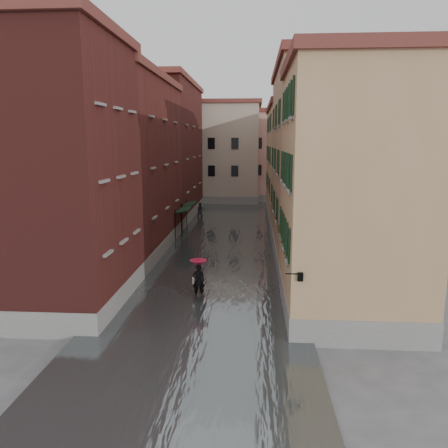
% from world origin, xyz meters
% --- Properties ---
extents(ground, '(120.00, 120.00, 0.00)m').
position_xyz_m(ground, '(0.00, 0.00, 0.00)').
color(ground, '#555658').
rests_on(ground, ground).
extents(floodwater, '(10.00, 60.00, 0.20)m').
position_xyz_m(floodwater, '(0.00, 13.00, 0.10)').
color(floodwater, '#51595A').
rests_on(floodwater, ground).
extents(building_left_near, '(6.00, 8.00, 13.00)m').
position_xyz_m(building_left_near, '(-7.00, -2.00, 6.50)').
color(building_left_near, maroon).
rests_on(building_left_near, ground).
extents(building_left_mid, '(6.00, 14.00, 12.50)m').
position_xyz_m(building_left_mid, '(-7.00, 9.00, 6.25)').
color(building_left_mid, '#5B231C').
rests_on(building_left_mid, ground).
extents(building_left_far, '(6.00, 16.00, 14.00)m').
position_xyz_m(building_left_far, '(-7.00, 24.00, 7.00)').
color(building_left_far, maroon).
rests_on(building_left_far, ground).
extents(building_right_near, '(6.00, 8.00, 11.50)m').
position_xyz_m(building_right_near, '(7.00, -2.00, 5.75)').
color(building_right_near, tan).
rests_on(building_right_near, ground).
extents(building_right_mid, '(6.00, 14.00, 13.00)m').
position_xyz_m(building_right_mid, '(7.00, 9.00, 6.50)').
color(building_right_mid, tan).
rests_on(building_right_mid, ground).
extents(building_right_far, '(6.00, 16.00, 11.50)m').
position_xyz_m(building_right_far, '(7.00, 24.00, 5.75)').
color(building_right_far, tan).
rests_on(building_right_far, ground).
extents(building_end_cream, '(12.00, 9.00, 13.00)m').
position_xyz_m(building_end_cream, '(-3.00, 38.00, 6.50)').
color(building_end_cream, '#AF9E8B').
rests_on(building_end_cream, ground).
extents(building_end_pink, '(10.00, 9.00, 12.00)m').
position_xyz_m(building_end_pink, '(6.00, 40.00, 6.00)').
color(building_end_pink, tan).
rests_on(building_end_pink, ground).
extents(awning_near, '(1.09, 3.02, 2.80)m').
position_xyz_m(awning_near, '(-3.49, 13.62, 2.47)').
color(awning_near, black).
rests_on(awning_near, ground).
extents(awning_far, '(1.09, 2.87, 2.80)m').
position_xyz_m(awning_far, '(-3.49, 16.91, 2.46)').
color(awning_far, black).
rests_on(awning_far, ground).
extents(wall_lantern, '(0.71, 0.22, 0.35)m').
position_xyz_m(wall_lantern, '(4.33, -6.00, 3.01)').
color(wall_lantern, black).
rests_on(wall_lantern, ground).
extents(window_planters, '(0.59, 10.81, 0.84)m').
position_xyz_m(window_planters, '(4.12, 0.37, 3.51)').
color(window_planters, brown).
rests_on(window_planters, ground).
extents(pedestrian_main, '(0.95, 0.95, 2.06)m').
position_xyz_m(pedestrian_main, '(-0.42, -0.53, 1.23)').
color(pedestrian_main, black).
rests_on(pedestrian_main, ground).
extents(pedestrian_far, '(0.95, 0.80, 1.74)m').
position_xyz_m(pedestrian_far, '(-3.26, 23.63, 0.87)').
color(pedestrian_far, black).
rests_on(pedestrian_far, ground).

